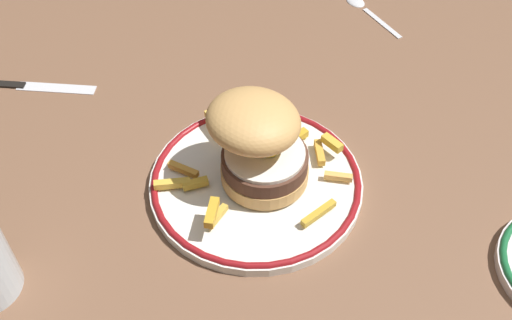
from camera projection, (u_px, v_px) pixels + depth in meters
ground_plane at (241, 216)px, 71.44cm from camera, size 112.82×103.90×4.00cm
dinner_plate at (256, 182)px, 71.32cm from camera, size 25.10×25.10×1.60cm
burger at (259, 141)px, 67.02cm from camera, size 14.04×13.76×11.44cm
fries_pile at (257, 154)px, 72.32cm from camera, size 23.03×20.73×2.96cm
knife at (21, 85)px, 84.17cm from camera, size 17.93×5.11×0.70cm
spoon at (361, 5)px, 97.62cm from camera, size 6.82×12.89×0.90cm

